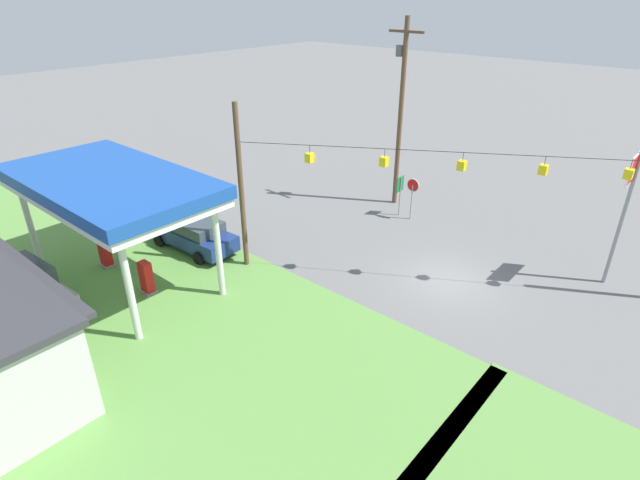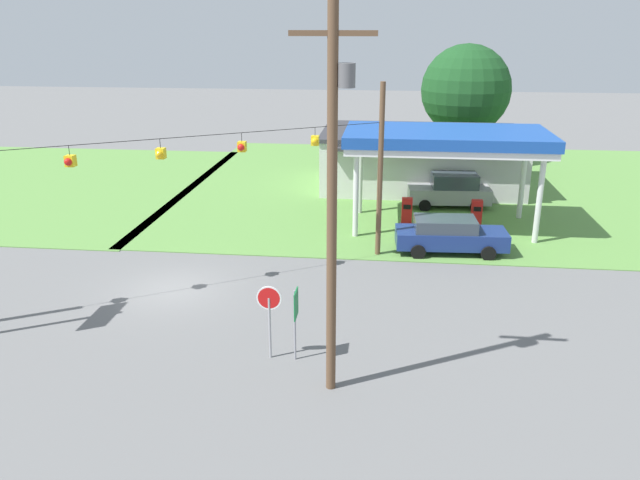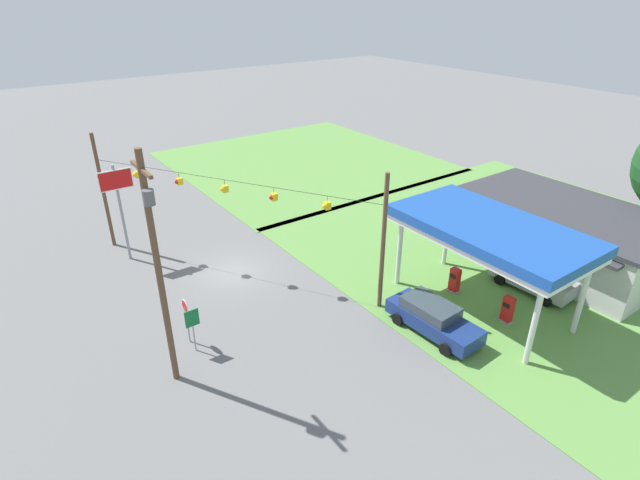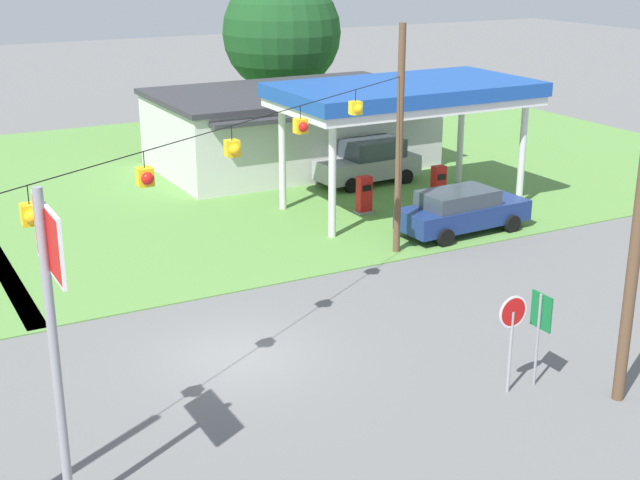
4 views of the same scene
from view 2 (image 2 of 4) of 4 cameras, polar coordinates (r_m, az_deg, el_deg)
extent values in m
plane|color=slate|center=(26.06, -13.33, -4.44)|extent=(160.00, 160.00, 0.00)
cube|color=#5B8E42|center=(42.11, 12.87, 4.72)|extent=(36.00, 28.00, 0.04)
cube|color=#5B8E42|center=(46.70, -25.58, 4.71)|extent=(24.00, 24.00, 0.04)
cube|color=silver|center=(32.59, 11.44, 8.53)|extent=(10.02, 5.32, 0.35)
cube|color=#19479E|center=(32.51, 11.49, 9.30)|extent=(10.22, 5.52, 0.55)
cylinder|color=silver|center=(31.00, 3.30, 4.01)|extent=(0.28, 0.28, 4.21)
cylinder|color=silver|center=(31.80, 19.40, 3.32)|extent=(0.28, 0.28, 4.21)
cylinder|color=silver|center=(34.99, 3.69, 5.77)|extent=(0.28, 0.28, 4.21)
cylinder|color=silver|center=(35.69, 18.03, 5.12)|extent=(0.28, 0.28, 4.21)
cube|color=silver|center=(41.50, 9.20, 7.16)|extent=(12.48, 7.58, 3.45)
cube|color=#333338|center=(41.16, 9.33, 9.67)|extent=(12.78, 7.88, 0.24)
cube|color=#333338|center=(37.16, 9.57, 8.06)|extent=(11.24, 0.70, 0.20)
cube|color=gray|center=(33.53, 7.88, 1.39)|extent=(0.71, 0.56, 0.12)
cube|color=red|center=(33.31, 7.94, 2.65)|extent=(0.55, 0.40, 1.42)
cube|color=black|center=(33.02, 7.97, 3.01)|extent=(0.39, 0.03, 0.24)
cube|color=gray|center=(33.83, 14.00, 1.15)|extent=(0.71, 0.56, 0.12)
cube|color=red|center=(33.61, 14.11, 2.39)|extent=(0.55, 0.40, 1.42)
cube|color=black|center=(33.33, 14.19, 2.75)|extent=(0.39, 0.03, 0.24)
cube|color=navy|center=(29.77, 11.87, 0.18)|extent=(5.20, 2.11, 0.77)
cube|color=#333D47|center=(29.52, 11.37, 1.43)|extent=(2.90, 1.84, 0.58)
cylinder|color=black|center=(31.05, 14.49, 0.02)|extent=(0.69, 0.25, 0.68)
cylinder|color=black|center=(29.30, 15.14, -1.20)|extent=(0.69, 0.25, 0.68)
cylinder|color=black|center=(30.59, 8.65, 0.14)|extent=(0.69, 0.25, 0.68)
cylinder|color=black|center=(28.82, 8.95, -1.09)|extent=(0.69, 0.25, 0.68)
cube|color=#9E9EA3|center=(37.21, 11.68, 4.11)|extent=(4.81, 2.13, 0.87)
cube|color=#333D47|center=(37.05, 12.20, 5.34)|extent=(2.68, 1.85, 0.80)
cylinder|color=black|center=(36.23, 9.56, 3.12)|extent=(0.69, 0.26, 0.68)
cylinder|color=black|center=(38.04, 9.26, 3.91)|extent=(0.69, 0.26, 0.68)
cylinder|color=black|center=(36.68, 14.10, 3.00)|extent=(0.69, 0.26, 0.68)
cylinder|color=black|center=(38.47, 13.59, 3.79)|extent=(0.69, 0.26, 0.68)
cylinder|color=#99999E|center=(20.10, -4.61, -8.03)|extent=(0.08, 0.08, 2.10)
cylinder|color=white|center=(19.64, -4.69, -5.31)|extent=(0.80, 0.03, 0.80)
cylinder|color=red|center=(19.64, -4.69, -5.31)|extent=(0.70, 0.03, 0.70)
cylinder|color=gray|center=(19.88, -2.32, -7.82)|extent=(0.07, 0.07, 2.40)
cube|color=#146B33|center=(19.54, -2.20, -5.87)|extent=(0.04, 0.70, 0.90)
cylinder|color=brown|center=(16.77, 1.09, 2.47)|extent=(0.28, 0.28, 10.80)
cube|color=brown|center=(16.06, 1.20, 18.39)|extent=(2.20, 0.14, 0.14)
cylinder|color=#59595B|center=(16.08, 2.46, 14.81)|extent=(0.44, 0.44, 0.60)
cylinder|color=brown|center=(28.10, 5.53, 6.20)|extent=(0.24, 0.24, 7.88)
cylinder|color=black|center=(24.31, -14.45, 8.95)|extent=(16.36, 10.02, 0.02)
cylinder|color=black|center=(23.98, -21.96, 7.61)|extent=(0.02, 0.02, 0.35)
cube|color=yellow|center=(24.05, -21.85, 6.73)|extent=(0.32, 0.32, 0.40)
sphere|color=red|center=(23.90, -22.04, 6.64)|extent=(0.28, 0.28, 0.28)
cylinder|color=black|center=(24.34, -14.42, 8.55)|extent=(0.02, 0.02, 0.35)
cube|color=yellow|center=(24.41, -14.34, 7.69)|extent=(0.32, 0.32, 0.40)
sphere|color=yellow|center=(24.26, -14.48, 7.60)|extent=(0.28, 0.28, 0.28)
cylinder|color=black|center=(25.12, -7.18, 9.31)|extent=(0.02, 0.02, 0.35)
cube|color=yellow|center=(25.18, -7.15, 8.47)|extent=(0.32, 0.32, 0.40)
sphere|color=red|center=(25.02, -7.24, 8.40)|extent=(0.28, 0.28, 0.28)
cylinder|color=black|center=(26.26, -0.45, 9.89)|extent=(0.02, 0.02, 0.35)
cube|color=yellow|center=(26.32, -0.45, 9.08)|extent=(0.32, 0.32, 0.40)
sphere|color=yellow|center=(26.15, -0.50, 9.02)|extent=(0.28, 0.28, 0.28)
cylinder|color=#4C3828|center=(49.56, 12.83, 8.54)|extent=(0.44, 0.44, 2.87)
sphere|color=#19471E|center=(48.99, 13.19, 13.24)|extent=(6.64, 6.64, 6.64)
camera|label=1|loc=(44.54, -17.19, 20.97)|focal=28.00mm
camera|label=3|loc=(20.83, 69.05, 23.97)|focal=28.00mm
camera|label=4|loc=(16.97, -75.47, 5.50)|focal=50.00mm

